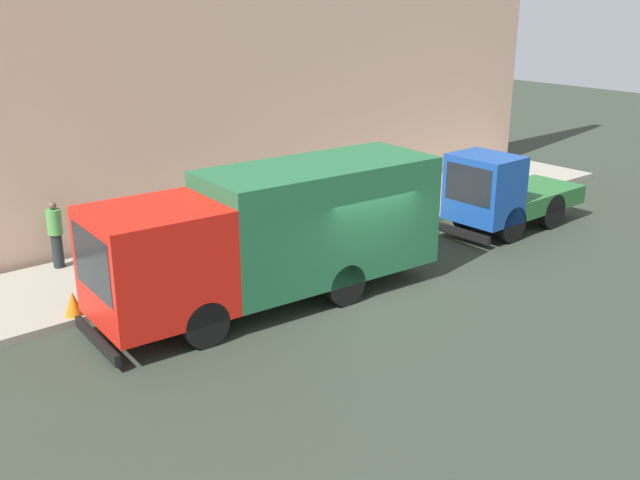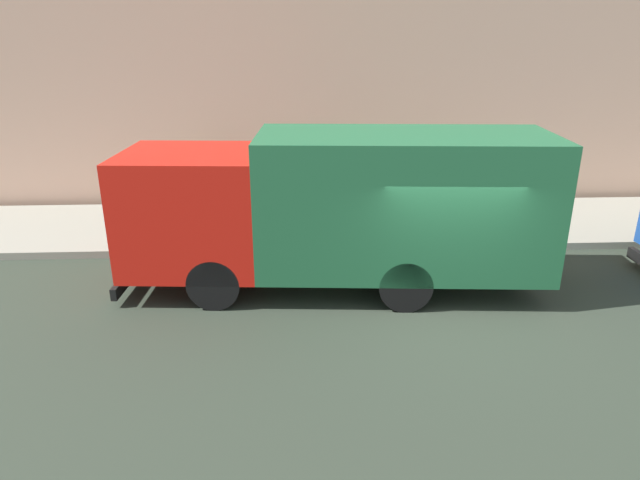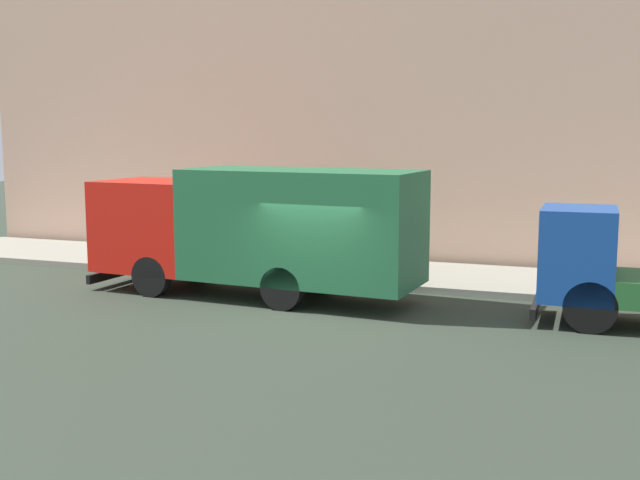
{
  "view_description": "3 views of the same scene",
  "coord_description": "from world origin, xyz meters",
  "px_view_note": "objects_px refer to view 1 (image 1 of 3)",
  "views": [
    {
      "loc": [
        -11.92,
        11.57,
        7.14
      ],
      "look_at": [
        1.11,
        0.67,
        1.33
      ],
      "focal_mm": 41.55,
      "sensor_mm": 36.0,
      "label": 1
    },
    {
      "loc": [
        -9.51,
        2.86,
        5.08
      ],
      "look_at": [
        0.8,
        2.36,
        1.2
      ],
      "focal_mm": 31.39,
      "sensor_mm": 36.0,
      "label": 2
    },
    {
      "loc": [
        -16.32,
        -6.14,
        4.17
      ],
      "look_at": [
        1.4,
        0.3,
        1.49
      ],
      "focal_mm": 43.79,
      "sensor_mm": 36.0,
      "label": 3
    }
  ],
  "objects_px": {
    "large_utility_truck": "(275,232)",
    "street_sign_post": "(215,222)",
    "traffic_cone_orange": "(73,303)",
    "small_flatbed_truck": "(503,194)",
    "pedestrian_walking": "(153,239)",
    "pedestrian_standing": "(56,233)"
  },
  "relations": [
    {
      "from": "small_flatbed_truck",
      "to": "pedestrian_walking",
      "type": "relative_size",
      "value": 3.12
    },
    {
      "from": "small_flatbed_truck",
      "to": "pedestrian_walking",
      "type": "distance_m",
      "value": 10.56
    },
    {
      "from": "traffic_cone_orange",
      "to": "large_utility_truck",
      "type": "bearing_deg",
      "value": -115.85
    },
    {
      "from": "traffic_cone_orange",
      "to": "small_flatbed_truck",
      "type": "bearing_deg",
      "value": -99.18
    },
    {
      "from": "large_utility_truck",
      "to": "traffic_cone_orange",
      "type": "relative_size",
      "value": 15.1
    },
    {
      "from": "pedestrian_walking",
      "to": "traffic_cone_orange",
      "type": "distance_m",
      "value": 3.13
    },
    {
      "from": "pedestrian_walking",
      "to": "traffic_cone_orange",
      "type": "height_order",
      "value": "pedestrian_walking"
    },
    {
      "from": "street_sign_post",
      "to": "pedestrian_standing",
      "type": "bearing_deg",
      "value": 43.97
    },
    {
      "from": "pedestrian_walking",
      "to": "street_sign_post",
      "type": "distance_m",
      "value": 1.77
    },
    {
      "from": "pedestrian_standing",
      "to": "traffic_cone_orange",
      "type": "distance_m",
      "value": 3.36
    },
    {
      "from": "small_flatbed_truck",
      "to": "traffic_cone_orange",
      "type": "xyz_separation_m",
      "value": [
        2.06,
        12.73,
        -0.71
      ]
    },
    {
      "from": "large_utility_truck",
      "to": "pedestrian_standing",
      "type": "distance_m",
      "value": 6.14
    },
    {
      "from": "traffic_cone_orange",
      "to": "pedestrian_walking",
      "type": "bearing_deg",
      "value": -62.99
    },
    {
      "from": "traffic_cone_orange",
      "to": "street_sign_post",
      "type": "height_order",
      "value": "street_sign_post"
    },
    {
      "from": "pedestrian_walking",
      "to": "street_sign_post",
      "type": "height_order",
      "value": "street_sign_post"
    },
    {
      "from": "small_flatbed_truck",
      "to": "pedestrian_walking",
      "type": "height_order",
      "value": "small_flatbed_truck"
    },
    {
      "from": "small_flatbed_truck",
      "to": "pedestrian_standing",
      "type": "distance_m",
      "value": 12.92
    },
    {
      "from": "large_utility_truck",
      "to": "street_sign_post",
      "type": "distance_m",
      "value": 2.17
    },
    {
      "from": "large_utility_truck",
      "to": "street_sign_post",
      "type": "xyz_separation_m",
      "value": [
        2.14,
        0.3,
        -0.21
      ]
    },
    {
      "from": "large_utility_truck",
      "to": "pedestrian_walking",
      "type": "bearing_deg",
      "value": 26.21
    },
    {
      "from": "small_flatbed_truck",
      "to": "pedestrian_standing",
      "type": "bearing_deg",
      "value": 65.56
    },
    {
      "from": "large_utility_truck",
      "to": "small_flatbed_truck",
      "type": "relative_size",
      "value": 1.76
    }
  ]
}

